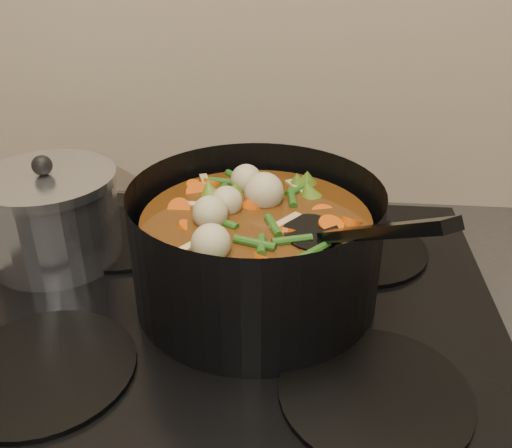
{
  "coord_description": "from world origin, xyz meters",
  "views": [
    {
      "loc": [
        0.09,
        1.4,
        1.33
      ],
      "look_at": [
        0.03,
        1.95,
        1.03
      ],
      "focal_mm": 40.0,
      "sensor_mm": 36.0,
      "label": 1
    }
  ],
  "objects": [
    {
      "name": "stovetop",
      "position": [
        0.0,
        1.93,
        0.92
      ],
      "size": [
        0.62,
        0.54,
        0.03
      ],
      "color": "black",
      "rests_on": "counter"
    },
    {
      "name": "stockpot",
      "position": [
        0.04,
        1.95,
        0.99
      ],
      "size": [
        0.35,
        0.36,
        0.2
      ],
      "rotation": [
        0.0,
        0.0,
        0.36
      ],
      "color": "black",
      "rests_on": "stovetop"
    },
    {
      "name": "saucepan",
      "position": [
        -0.23,
        2.01,
        0.99
      ],
      "size": [
        0.17,
        0.17,
        0.14
      ],
      "rotation": [
        0.0,
        0.0,
        -0.11
      ],
      "color": "silver",
      "rests_on": "stovetop"
    }
  ]
}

